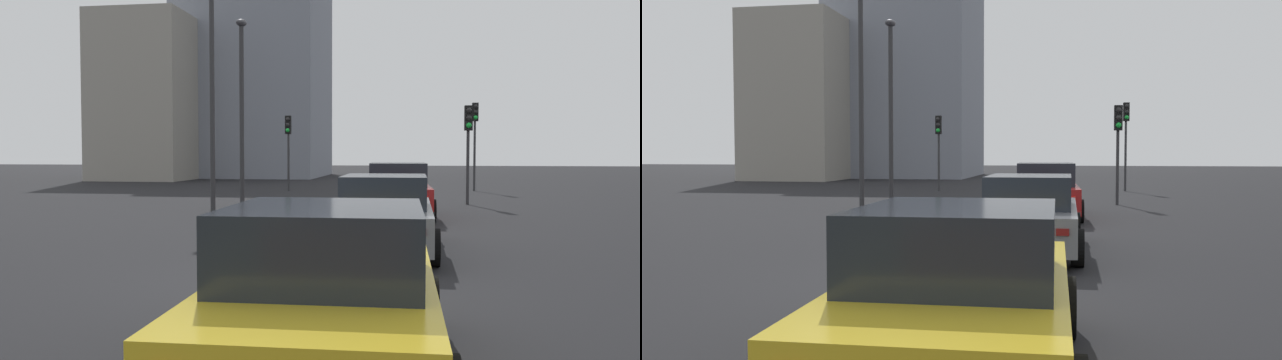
% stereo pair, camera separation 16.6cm
% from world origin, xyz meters
% --- Properties ---
extents(ground_plane, '(160.00, 160.00, 0.20)m').
position_xyz_m(ground_plane, '(0.00, 0.00, -0.10)').
color(ground_plane, black).
extents(car_red_left_lead, '(4.82, 2.16, 1.60)m').
position_xyz_m(car_red_left_lead, '(9.59, -1.82, 0.77)').
color(car_red_left_lead, maroon).
rests_on(car_red_left_lead, ground_plane).
extents(car_grey_left_second, '(4.64, 1.96, 1.48)m').
position_xyz_m(car_grey_left_second, '(3.05, -1.76, 0.72)').
color(car_grey_left_second, slate).
rests_on(car_grey_left_second, ground_plane).
extents(car_yellow_left_third, '(4.11, 2.03, 1.48)m').
position_xyz_m(car_yellow_left_third, '(-3.71, -1.60, 0.72)').
color(car_yellow_left_third, gold).
rests_on(car_yellow_left_third, ground_plane).
extents(traffic_light_near_left, '(0.32, 0.29, 3.69)m').
position_xyz_m(traffic_light_near_left, '(21.20, 3.83, 2.67)').
color(traffic_light_near_left, '#2D2D30').
rests_on(traffic_light_near_left, ground_plane).
extents(traffic_light_near_right, '(0.32, 0.30, 4.32)m').
position_xyz_m(traffic_light_near_right, '(22.52, -5.22, 3.10)').
color(traffic_light_near_right, '#2D2D30').
rests_on(traffic_light_near_right, ground_plane).
extents(traffic_light_far_left, '(0.32, 0.29, 3.59)m').
position_xyz_m(traffic_light_far_left, '(14.30, -4.22, 2.60)').
color(traffic_light_far_left, '#2D2D30').
rests_on(traffic_light_far_left, ground_plane).
extents(street_lamp_kerbside, '(0.56, 0.36, 6.52)m').
position_xyz_m(street_lamp_kerbside, '(12.38, 3.68, 3.90)').
color(street_lamp_kerbside, '#2D2D30').
rests_on(street_lamp_kerbside, ground_plane).
extents(street_lamp_far, '(0.56, 0.36, 8.43)m').
position_xyz_m(street_lamp_far, '(10.65, 4.18, 4.89)').
color(street_lamp_far, '#2D2D30').
rests_on(street_lamp_far, ground_plane).
extents(building_facade_left, '(11.47, 10.33, 17.60)m').
position_xyz_m(building_facade_left, '(39.48, 10.00, 8.80)').
color(building_facade_left, gray).
rests_on(building_facade_left, ground_plane).
extents(building_facade_center, '(14.30, 6.22, 11.29)m').
position_xyz_m(building_facade_center, '(36.13, 16.00, 5.64)').
color(building_facade_center, gray).
rests_on(building_facade_center, ground_plane).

